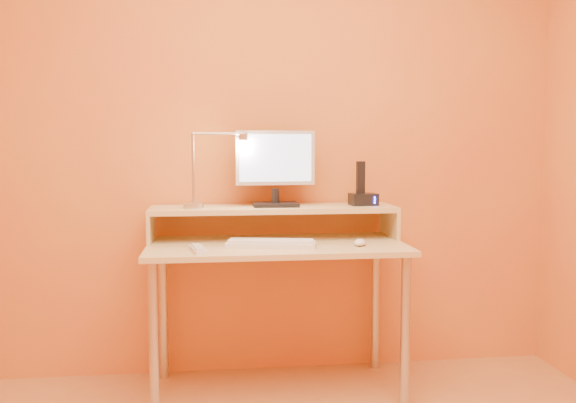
{
  "coord_description": "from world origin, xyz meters",
  "views": [
    {
      "loc": [
        -0.29,
        -1.61,
        1.18
      ],
      "look_at": [
        0.05,
        1.13,
        0.92
      ],
      "focal_mm": 37.76,
      "sensor_mm": 36.0,
      "label": 1
    }
  ],
  "objects": [
    {
      "name": "phone_handset",
      "position": [
        0.44,
        1.33,
        1.02
      ],
      "size": [
        0.04,
        0.03,
        0.16
      ],
      "primitive_type": "cube",
      "rotation": [
        0.0,
        0.0,
        0.09
      ],
      "color": "black",
      "rests_on": "phone_dock"
    },
    {
      "name": "shelf_riser_left",
      "position": [
        -0.59,
        1.33,
        0.79
      ],
      "size": [
        0.02,
        0.3,
        0.14
      ],
      "primitive_type": "cube",
      "color": "#E2C688",
      "rests_on": "desk_lower"
    },
    {
      "name": "monitor_foot",
      "position": [
        0.01,
        1.33,
        0.89
      ],
      "size": [
        0.22,
        0.16,
        0.02
      ],
      "primitive_type": "cube",
      "color": "black",
      "rests_on": "desk_shelf"
    },
    {
      "name": "desk_shelf",
      "position": [
        0.0,
        1.33,
        0.87
      ],
      "size": [
        1.2,
        0.3,
        0.02
      ],
      "primitive_type": "cube",
      "color": "#E2C688",
      "rests_on": "desk_lower"
    },
    {
      "name": "mouse",
      "position": [
        0.37,
        1.07,
        0.74
      ],
      "size": [
        0.08,
        0.11,
        0.03
      ],
      "primitive_type": "ellipsoid",
      "rotation": [
        0.0,
        0.0,
        -0.38
      ],
      "color": "white",
      "rests_on": "desk_lower"
    },
    {
      "name": "shelf_riser_right",
      "position": [
        0.59,
        1.33,
        0.79
      ],
      "size": [
        0.02,
        0.3,
        0.14
      ],
      "primitive_type": "cube",
      "color": "#E2C688",
      "rests_on": "desk_lower"
    },
    {
      "name": "desk_leg_bl",
      "position": [
        -0.55,
        1.43,
        0.35
      ],
      "size": [
        0.04,
        0.04,
        0.69
      ],
      "primitive_type": "cylinder",
      "color": "#BBBBBB",
      "rests_on": "floor"
    },
    {
      "name": "lamp_base",
      "position": [
        -0.39,
        1.3,
        0.89
      ],
      "size": [
        0.1,
        0.1,
        0.02
      ],
      "primitive_type": "cylinder",
      "color": "#BBBBBB",
      "rests_on": "desk_shelf"
    },
    {
      "name": "monitor_panel",
      "position": [
        0.01,
        1.34,
        1.12
      ],
      "size": [
        0.39,
        0.05,
        0.27
      ],
      "primitive_type": "cube",
      "rotation": [
        0.0,
        0.0,
        0.05
      ],
      "color": "silver",
      "rests_on": "monitor_neck"
    },
    {
      "name": "monitor_neck",
      "position": [
        0.01,
        1.33,
        0.93
      ],
      "size": [
        0.04,
        0.04,
        0.07
      ],
      "primitive_type": "cylinder",
      "color": "black",
      "rests_on": "monitor_foot"
    },
    {
      "name": "remote_control",
      "position": [
        -0.36,
        1.0,
        0.73
      ],
      "size": [
        0.09,
        0.2,
        0.02
      ],
      "primitive_type": "cube",
      "rotation": [
        0.0,
        0.0,
        0.19
      ],
      "color": "silver",
      "rests_on": "desk_lower"
    },
    {
      "name": "phone_dock",
      "position": [
        0.45,
        1.33,
        0.91
      ],
      "size": [
        0.14,
        0.11,
        0.06
      ],
      "primitive_type": "cube",
      "rotation": [
        0.0,
        0.0,
        0.09
      ],
      "color": "black",
      "rests_on": "desk_shelf"
    },
    {
      "name": "desk_lower",
      "position": [
        0.0,
        1.18,
        0.71
      ],
      "size": [
        1.2,
        0.6,
        0.02
      ],
      "primitive_type": "cube",
      "color": "#E2C688",
      "rests_on": "floor"
    },
    {
      "name": "monitor_screen",
      "position": [
        0.01,
        1.32,
        1.12
      ],
      "size": [
        0.35,
        0.02,
        0.23
      ],
      "primitive_type": "cube",
      "rotation": [
        0.0,
        0.0,
        0.05
      ],
      "color": "#BAD3FB",
      "rests_on": "monitor_panel"
    },
    {
      "name": "wall_back",
      "position": [
        0.0,
        1.5,
        1.25
      ],
      "size": [
        3.0,
        0.04,
        2.5
      ],
      "primitive_type": "cube",
      "color": "gold",
      "rests_on": "floor"
    },
    {
      "name": "desk_leg_fr",
      "position": [
        0.55,
        0.93,
        0.35
      ],
      "size": [
        0.04,
        0.04,
        0.69
      ],
      "primitive_type": "cylinder",
      "color": "#BBBBBB",
      "rests_on": "floor"
    },
    {
      "name": "desk_leg_br",
      "position": [
        0.55,
        1.43,
        0.35
      ],
      "size": [
        0.04,
        0.04,
        0.69
      ],
      "primitive_type": "cylinder",
      "color": "#BBBBBB",
      "rests_on": "floor"
    },
    {
      "name": "phone_led",
      "position": [
        0.5,
        1.28,
        0.91
      ],
      "size": [
        0.01,
        0.0,
        0.04
      ],
      "primitive_type": "cube",
      "color": "#1C2FFF",
      "rests_on": "phone_dock"
    },
    {
      "name": "desk_leg_fl",
      "position": [
        -0.55,
        0.93,
        0.35
      ],
      "size": [
        0.04,
        0.04,
        0.69
      ],
      "primitive_type": "cylinder",
      "color": "#BBBBBB",
      "rests_on": "floor"
    },
    {
      "name": "keyboard",
      "position": [
        -0.04,
        1.09,
        0.73
      ],
      "size": [
        0.42,
        0.2,
        0.02
      ],
      "primitive_type": "cube",
      "rotation": [
        0.0,
        0.0,
        -0.2
      ],
      "color": "silver",
      "rests_on": "desk_lower"
    },
    {
      "name": "lamp_post",
      "position": [
        -0.39,
        1.3,
        1.07
      ],
      "size": [
        0.01,
        0.01,
        0.33
      ],
      "primitive_type": "cylinder",
      "color": "#BBBBBB",
      "rests_on": "lamp_base"
    },
    {
      "name": "lamp_head",
      "position": [
        -0.15,
        1.3,
        1.22
      ],
      "size": [
        0.04,
        0.04,
        0.03
      ],
      "primitive_type": "cylinder",
      "color": "#BBBBBB",
      "rests_on": "lamp_arm"
    },
    {
      "name": "lamp_bulb",
      "position": [
        -0.15,
        1.3,
        1.2
      ],
      "size": [
        0.03,
        0.03,
        0.0
      ],
      "primitive_type": "cylinder",
      "color": "#FFEAC6",
      "rests_on": "lamp_head"
    },
    {
      "name": "monitor_back",
      "position": [
        0.01,
        1.36,
        1.12
      ],
      "size": [
        0.35,
        0.03,
        0.23
      ],
      "primitive_type": "cube",
      "rotation": [
        0.0,
        0.0,
        0.05
      ],
      "color": "black",
      "rests_on": "monitor_panel"
    },
    {
      "name": "lamp_arm",
      "position": [
        -0.27,
        1.3,
        1.24
      ],
      "size": [
        0.24,
        0.01,
        0.01
      ],
      "primitive_type": "cylinder",
      "rotation": [
        0.0,
        1.57,
        0.0
      ],
      "color": "#BBBBBB",
      "rests_on": "lamp_post"
    }
  ]
}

